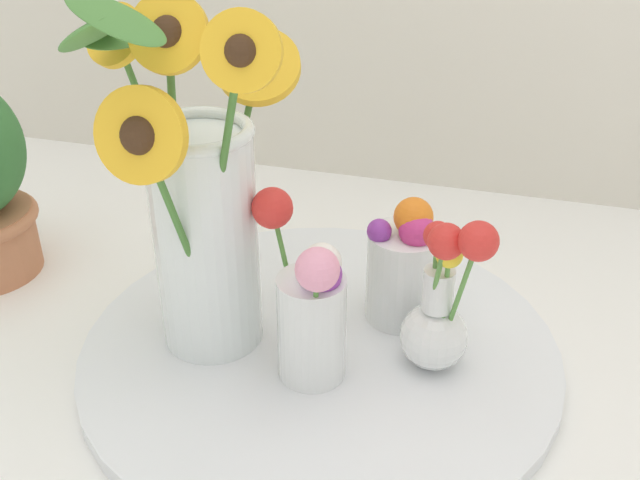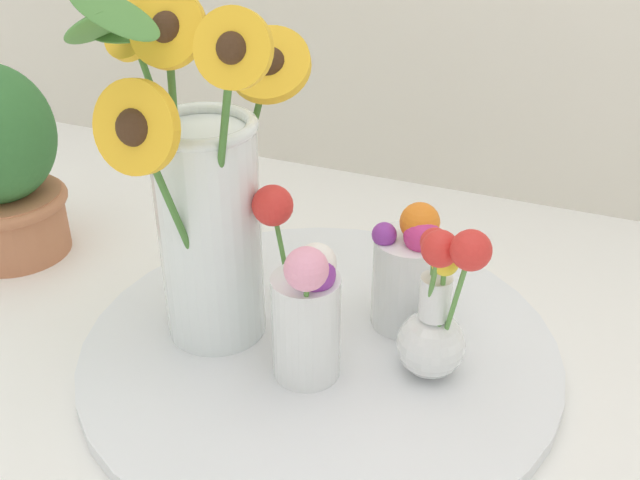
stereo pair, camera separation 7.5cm
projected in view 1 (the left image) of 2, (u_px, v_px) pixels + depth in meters
name	position (u px, v px, depth m)	size (l,w,h in m)	color
ground_plane	(281.00, 397.00, 0.77)	(6.00, 6.00, 0.00)	white
serving_tray	(320.00, 350.00, 0.83)	(0.52, 0.52, 0.02)	silver
mason_jar_sunflowers	(200.00, 208.00, 0.75)	(0.25, 0.24, 0.39)	silver
vase_small_center	(310.00, 304.00, 0.74)	(0.11, 0.11, 0.19)	white
vase_bulb_right	(440.00, 310.00, 0.75)	(0.09, 0.09, 0.19)	white
vase_small_back	(404.00, 266.00, 0.83)	(0.08, 0.08, 0.15)	white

